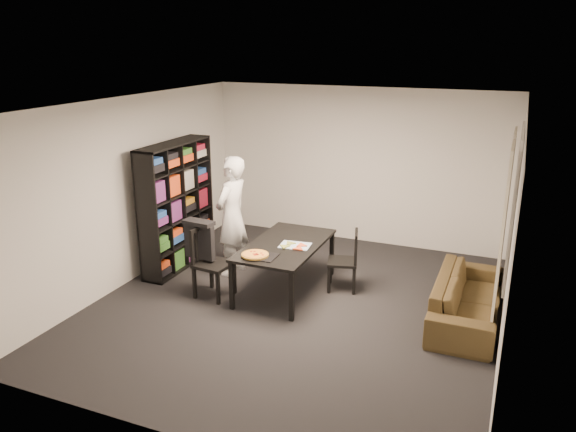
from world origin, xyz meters
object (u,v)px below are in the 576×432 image
at_px(dining_table, 285,248).
at_px(pepperoni_pizza, 255,255).
at_px(baking_tray, 261,256).
at_px(sofa, 467,299).
at_px(bookshelf, 177,206).
at_px(person, 232,216).
at_px(chair_right, 348,257).
at_px(chair_left, 208,257).

distance_m(dining_table, pepperoni_pizza, 0.61).
xyz_separation_m(baking_tray, sofa, (2.50, 0.63, -0.41)).
xyz_separation_m(dining_table, pepperoni_pizza, (-0.17, -0.58, 0.09)).
relative_size(baking_tray, sofa, 0.21).
bearing_deg(bookshelf, pepperoni_pizza, -25.50).
bearing_deg(person, chair_right, 98.35).
relative_size(baking_tray, pepperoni_pizza, 1.14).
height_order(bookshelf, sofa, bookshelf).
relative_size(chair_left, chair_right, 1.13).
bearing_deg(chair_right, sofa, 64.66).
height_order(chair_right, person, person).
bearing_deg(chair_right, bookshelf, -101.81).
xyz_separation_m(person, pepperoni_pizza, (0.79, -0.87, -0.16)).
distance_m(bookshelf, chair_left, 1.26).
bearing_deg(chair_left, chair_right, -56.25).
bearing_deg(sofa, dining_table, 92.06).
xyz_separation_m(bookshelf, baking_tray, (1.74, -0.77, -0.26)).
height_order(chair_left, person, person).
xyz_separation_m(pepperoni_pizza, sofa, (2.57, 0.67, -0.43)).
relative_size(person, sofa, 0.92).
bearing_deg(baking_tray, person, 135.60).
relative_size(chair_right, sofa, 0.44).
bearing_deg(sofa, chair_left, 100.27).
xyz_separation_m(dining_table, person, (-0.96, 0.29, 0.25)).
bearing_deg(sofa, pepperoni_pizza, 104.57).
distance_m(person, sofa, 3.41).
xyz_separation_m(chair_left, person, (-0.05, 0.80, 0.33)).
relative_size(dining_table, pepperoni_pizza, 4.71).
bearing_deg(person, bookshelf, -79.84).
relative_size(person, baking_tray, 4.39).
bearing_deg(bookshelf, baking_tray, -23.72).
bearing_deg(person, chair_left, 9.45).
xyz_separation_m(bookshelf, chair_left, (0.94, -0.73, -0.40)).
bearing_deg(bookshelf, chair_right, 3.40).
distance_m(baking_tray, pepperoni_pizza, 0.08).
xyz_separation_m(bookshelf, sofa, (4.24, -0.13, -0.67)).
relative_size(pepperoni_pizza, sofa, 0.18).
relative_size(bookshelf, person, 1.08).
bearing_deg(chair_left, person, 9.93).
bearing_deg(person, dining_table, 78.76).
relative_size(chair_right, baking_tray, 2.12).
bearing_deg(pepperoni_pizza, dining_table, 73.59).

